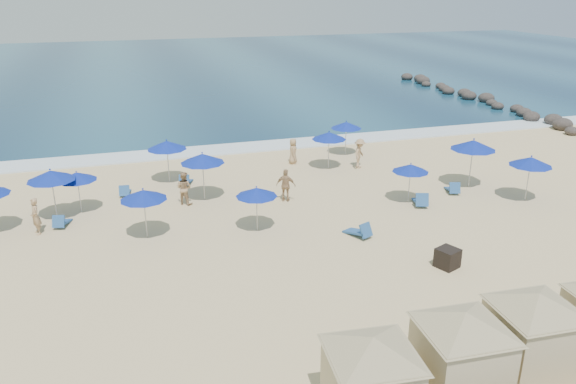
# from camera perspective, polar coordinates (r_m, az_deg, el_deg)

# --- Properties ---
(ground) EXTENTS (160.00, 160.00, 0.00)m
(ground) POSITION_cam_1_polar(r_m,az_deg,el_deg) (24.14, 4.53, -5.27)
(ground) COLOR #DABF8A
(ground) RESTS_ON ground
(ocean) EXTENTS (160.00, 80.00, 0.06)m
(ocean) POSITION_cam_1_polar(r_m,az_deg,el_deg) (76.33, -10.93, 12.30)
(ocean) COLOR #0D2F4B
(ocean) RESTS_ON ground
(surf_line) EXTENTS (160.00, 2.50, 0.08)m
(surf_line) POSITION_cam_1_polar(r_m,az_deg,el_deg) (38.04, -3.97, 4.56)
(surf_line) COLOR white
(surf_line) RESTS_ON ground
(rock_jetty) EXTENTS (2.56, 26.66, 0.96)m
(rock_jetty) POSITION_cam_1_polar(r_m,az_deg,el_deg) (56.27, 18.46, 9.13)
(rock_jetty) COLOR #292322
(rock_jetty) RESTS_ON ground
(trash_bin) EXTENTS (1.01, 1.01, 0.77)m
(trash_bin) POSITION_cam_1_polar(r_m,az_deg,el_deg) (22.91, 15.89, -6.46)
(trash_bin) COLOR black
(trash_bin) RESTS_ON ground
(cabana_0) EXTENTS (4.41, 4.41, 2.78)m
(cabana_0) POSITION_cam_1_polar(r_m,az_deg,el_deg) (14.54, 8.46, -17.40)
(cabana_0) COLOR #CDB78C
(cabana_0) RESTS_ON ground
(cabana_1) EXTENTS (4.50, 4.50, 2.83)m
(cabana_1) POSITION_cam_1_polar(r_m,az_deg,el_deg) (15.87, 17.28, -14.47)
(cabana_1) COLOR #CDB78C
(cabana_1) RESTS_ON ground
(cabana_2) EXTENTS (4.50, 4.50, 2.82)m
(cabana_2) POSITION_cam_1_polar(r_m,az_deg,el_deg) (17.36, 23.75, -12.11)
(cabana_2) COLOR #CDB78C
(cabana_2) RESTS_ON ground
(umbrella_1) EXTENTS (2.19, 2.19, 2.49)m
(umbrella_1) POSITION_cam_1_polar(r_m,az_deg,el_deg) (27.99, -22.96, 1.57)
(umbrella_1) COLOR #A5A8AD
(umbrella_1) RESTS_ON ground
(umbrella_2) EXTENTS (1.85, 1.85, 2.11)m
(umbrella_2) POSITION_cam_1_polar(r_m,az_deg,el_deg) (28.50, -20.66, 1.50)
(umbrella_2) COLOR #A5A8AD
(umbrella_2) RESTS_ON ground
(umbrella_3) EXTENTS (2.02, 2.02, 2.29)m
(umbrella_3) POSITION_cam_1_polar(r_m,az_deg,el_deg) (24.68, -14.49, -0.28)
(umbrella_3) COLOR #A5A8AD
(umbrella_3) RESTS_ON ground
(umbrella_4) EXTENTS (2.16, 2.16, 2.46)m
(umbrella_4) POSITION_cam_1_polar(r_m,az_deg,el_deg) (31.47, -12.22, 4.69)
(umbrella_4) COLOR #A5A8AD
(umbrella_4) RESTS_ON ground
(umbrella_5) EXTENTS (2.23, 2.23, 2.54)m
(umbrella_5) POSITION_cam_1_polar(r_m,az_deg,el_deg) (28.48, -8.69, 3.40)
(umbrella_5) COLOR #A5A8AD
(umbrella_5) RESTS_ON ground
(umbrella_6) EXTENTS (1.86, 1.86, 2.12)m
(umbrella_6) POSITION_cam_1_polar(r_m,az_deg,el_deg) (24.68, -3.22, -0.00)
(umbrella_6) COLOR #A5A8AD
(umbrella_6) RESTS_ON ground
(umbrella_7) EXTENTS (2.04, 2.04, 2.33)m
(umbrella_7) POSITION_cam_1_polar(r_m,az_deg,el_deg) (33.23, 4.19, 5.72)
(umbrella_7) COLOR #A5A8AD
(umbrella_7) RESTS_ON ground
(umbrella_8) EXTENTS (1.83, 1.83, 2.09)m
(umbrella_8) POSITION_cam_1_polar(r_m,az_deg,el_deg) (28.60, 12.35, 2.39)
(umbrella_8) COLOR #A5A8AD
(umbrella_8) RESTS_ON ground
(umbrella_9) EXTENTS (1.97, 1.97, 2.24)m
(umbrella_9) POSITION_cam_1_polar(r_m,az_deg,el_deg) (36.16, 5.94, 6.77)
(umbrella_9) COLOR #A5A8AD
(umbrella_9) RESTS_ON ground
(umbrella_10) EXTENTS (2.40, 2.40, 2.73)m
(umbrella_10) POSITION_cam_1_polar(r_m,az_deg,el_deg) (31.55, 18.31, 4.57)
(umbrella_10) COLOR #A5A8AD
(umbrella_10) RESTS_ON ground
(umbrella_11) EXTENTS (2.11, 2.11, 2.40)m
(umbrella_11) POSITION_cam_1_polar(r_m,az_deg,el_deg) (30.60, 23.45, 2.87)
(umbrella_11) COLOR #A5A8AD
(umbrella_11) RESTS_ON ground
(beach_chair_0) EXTENTS (0.83, 1.31, 0.67)m
(beach_chair_0) POSITION_cam_1_polar(r_m,az_deg,el_deg) (27.64, -22.04, -2.82)
(beach_chair_0) COLOR #26528C
(beach_chair_0) RESTS_ON ground
(beach_chair_1) EXTENTS (0.65, 1.23, 0.65)m
(beach_chair_1) POSITION_cam_1_polar(r_m,az_deg,el_deg) (30.56, -16.23, 0.07)
(beach_chair_1) COLOR #26528C
(beach_chair_1) RESTS_ON ground
(beach_chair_2) EXTENTS (0.94, 1.36, 0.69)m
(beach_chair_2) POSITION_cam_1_polar(r_m,az_deg,el_deg) (31.38, -10.37, 1.14)
(beach_chair_2) COLOR #26528C
(beach_chair_2) RESTS_ON ground
(beach_chair_3) EXTENTS (1.06, 1.45, 0.73)m
(beach_chair_3) POSITION_cam_1_polar(r_m,az_deg,el_deg) (24.82, 7.31, -3.97)
(beach_chair_3) COLOR #26528C
(beach_chair_3) RESTS_ON ground
(beach_chair_4) EXTENTS (1.07, 1.53, 0.77)m
(beach_chair_4) POSITION_cam_1_polar(r_m,az_deg,el_deg) (28.77, 13.33, -0.84)
(beach_chair_4) COLOR #26528C
(beach_chair_4) RESTS_ON ground
(beach_chair_5) EXTENTS (0.91, 1.36, 0.69)m
(beach_chair_5) POSITION_cam_1_polar(r_m,az_deg,el_deg) (30.94, 16.40, 0.33)
(beach_chair_5) COLOR #26528C
(beach_chair_5) RESTS_ON ground
(beachgoer_0) EXTENTS (0.59, 0.71, 1.66)m
(beachgoer_0) POSITION_cam_1_polar(r_m,az_deg,el_deg) (27.06, -24.27, -2.27)
(beachgoer_0) COLOR tan
(beachgoer_0) RESTS_ON ground
(beachgoer_1) EXTENTS (1.04, 1.01, 1.69)m
(beachgoer_1) POSITION_cam_1_polar(r_m,az_deg,el_deg) (28.47, -10.52, 0.40)
(beachgoer_1) COLOR tan
(beachgoer_1) RESTS_ON ground
(beachgoer_2) EXTENTS (1.07, 0.85, 1.70)m
(beachgoer_2) POSITION_cam_1_polar(r_m,az_deg,el_deg) (28.36, -0.21, 0.68)
(beachgoer_2) COLOR tan
(beachgoer_2) RESTS_ON ground
(beachgoer_3) EXTENTS (1.24, 1.31, 1.78)m
(beachgoer_3) POSITION_cam_1_polar(r_m,az_deg,el_deg) (33.85, 7.29, 3.91)
(beachgoer_3) COLOR tan
(beachgoer_3) RESTS_ON ground
(beachgoer_4) EXTENTS (0.68, 0.87, 1.57)m
(beachgoer_4) POSITION_cam_1_polar(r_m,az_deg,el_deg) (34.43, 0.51, 4.18)
(beachgoer_4) COLOR tan
(beachgoer_4) RESTS_ON ground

